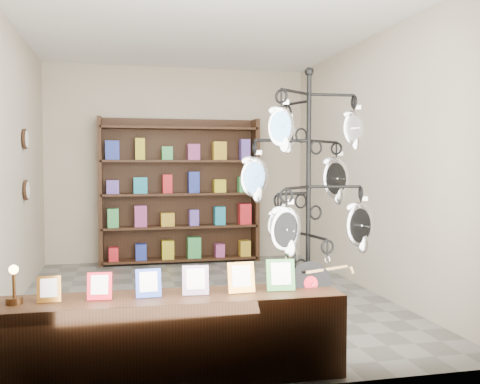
% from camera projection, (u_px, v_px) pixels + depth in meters
% --- Properties ---
extents(ground, '(5.00, 5.00, 0.00)m').
position_uv_depth(ground, '(203.00, 298.00, 5.98)').
color(ground, slate).
rests_on(ground, ground).
extents(room_envelope, '(5.00, 5.00, 5.00)m').
position_uv_depth(room_envelope, '(203.00, 133.00, 5.88)').
color(room_envelope, '#BAAD96').
rests_on(room_envelope, ground).
extents(display_tree, '(1.20, 1.19, 2.28)m').
position_uv_depth(display_tree, '(308.00, 187.00, 4.31)').
color(display_tree, black).
rests_on(display_tree, ground).
extents(front_shelf, '(2.40, 0.52, 0.85)m').
position_uv_depth(front_shelf, '(173.00, 337.00, 3.73)').
color(front_shelf, black).
rests_on(front_shelf, ground).
extents(back_shelving, '(2.42, 0.36, 2.20)m').
position_uv_depth(back_shelving, '(180.00, 195.00, 8.16)').
color(back_shelving, black).
rests_on(back_shelving, ground).
extents(wall_clocks, '(0.03, 0.24, 0.84)m').
position_uv_depth(wall_clocks, '(26.00, 165.00, 6.25)').
color(wall_clocks, black).
rests_on(wall_clocks, ground).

